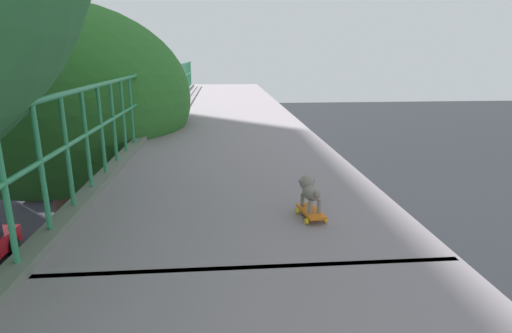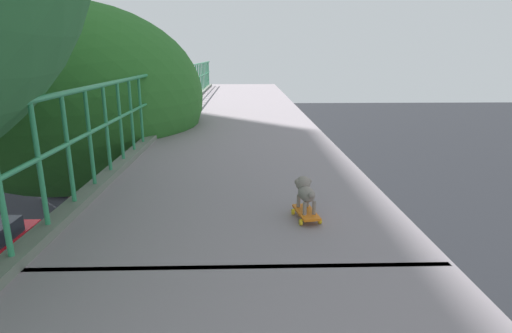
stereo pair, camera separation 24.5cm
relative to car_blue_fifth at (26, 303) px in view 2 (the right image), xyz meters
The scene contains 7 objects.
overpass_deck 10.37m from the car_blue_fifth, 48.99° to the right, with size 3.36×37.02×0.39m.
green_railing 9.79m from the car_blue_fifth, 57.67° to the right, with size 0.20×35.17×1.19m.
car_blue_fifth is the anchor object (origin of this frame).
city_bus 16.65m from the car_blue_fifth, 101.39° to the left, with size 2.78×11.66×3.15m.
roadside_tree_mid 6.11m from the car_blue_fifth, 19.75° to the right, with size 5.90×5.90×8.51m.
toy_skateboard 10.57m from the car_blue_fifth, 43.57° to the right, with size 0.25×0.42×0.08m.
small_dog 10.63m from the car_blue_fifth, 43.34° to the right, with size 0.20×0.39×0.31m.
Camera 2 is at (1.49, -3.05, 7.38)m, focal length 28.39 mm.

